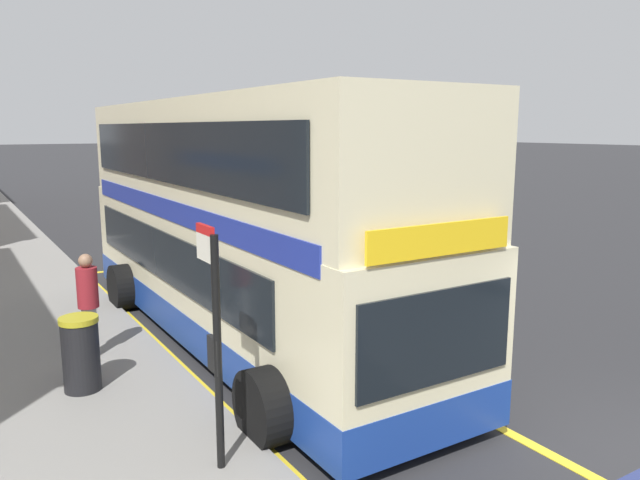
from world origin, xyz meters
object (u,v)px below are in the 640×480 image
object	(u,v)px
double_decker_bus	(237,230)
pedestrian_further_back	(88,301)
litter_bin	(81,353)
bus_stop_sign	(214,329)

from	to	relation	value
double_decker_bus	pedestrian_further_back	bearing A→B (deg)	179.18
pedestrian_further_back	double_decker_bus	bearing A→B (deg)	-0.82
pedestrian_further_back	litter_bin	distance (m)	1.45
double_decker_bus	pedestrian_further_back	xyz separation A→B (m)	(-2.69, 0.04, -0.97)
double_decker_bus	litter_bin	distance (m)	3.61
pedestrian_further_back	litter_bin	world-z (taller)	pedestrian_further_back
litter_bin	double_decker_bus	bearing A→B (deg)	22.75
double_decker_bus	bus_stop_sign	size ratio (longest dim) A/B	3.97
bus_stop_sign	litter_bin	size ratio (longest dim) A/B	2.48
bus_stop_sign	pedestrian_further_back	distance (m)	4.34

